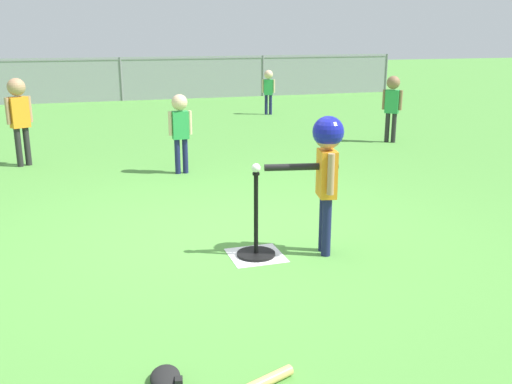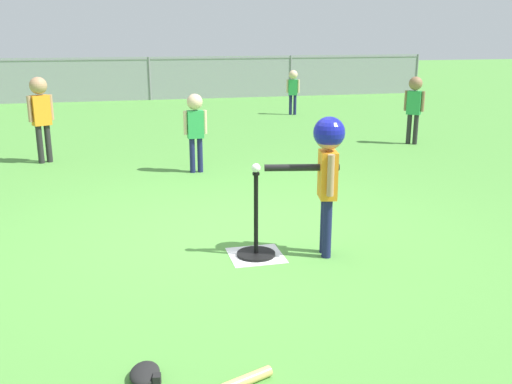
% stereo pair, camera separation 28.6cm
% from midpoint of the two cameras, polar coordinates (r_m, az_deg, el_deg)
% --- Properties ---
extents(ground_plane, '(60.00, 60.00, 0.00)m').
position_cam_midpoint_polar(ground_plane, '(5.20, -4.54, -4.50)').
color(ground_plane, '#51933D').
extents(home_plate, '(0.44, 0.44, 0.01)m').
position_cam_midpoint_polar(home_plate, '(4.77, -1.73, -6.34)').
color(home_plate, white).
rests_on(home_plate, ground_plane).
extents(batting_tee, '(0.32, 0.32, 0.71)m').
position_cam_midpoint_polar(batting_tee, '(4.73, -1.74, -5.09)').
color(batting_tee, black).
rests_on(batting_tee, ground_plane).
extents(baseball_on_tee, '(0.07, 0.07, 0.07)m').
position_cam_midpoint_polar(baseball_on_tee, '(4.54, -1.81, 2.40)').
color(baseball_on_tee, white).
rests_on(baseball_on_tee, batting_tee).
extents(batter_child, '(0.63, 0.33, 1.16)m').
position_cam_midpoint_polar(batter_child, '(4.60, 5.28, 3.47)').
color(batter_child, '#191E4C').
rests_on(batter_child, ground_plane).
extents(fielder_deep_right, '(0.33, 0.24, 1.20)m').
position_cam_midpoint_polar(fielder_deep_right, '(8.49, -23.55, 7.52)').
color(fielder_deep_right, '#262626').
rests_on(fielder_deep_right, ground_plane).
extents(fielder_near_left, '(0.28, 0.19, 0.98)m').
position_cam_midpoint_polar(fielder_near_left, '(12.89, 0.61, 10.54)').
color(fielder_near_left, '#191E4C').
rests_on(fielder_near_left, ground_plane).
extents(fielder_deep_center, '(0.26, 0.24, 1.10)m').
position_cam_midpoint_polar(fielder_deep_center, '(9.78, 12.65, 8.97)').
color(fielder_deep_center, '#262626').
rests_on(fielder_deep_center, ground_plane).
extents(fielder_near_right, '(0.31, 0.20, 1.03)m').
position_cam_midpoint_polar(fielder_near_right, '(7.46, -8.69, 6.82)').
color(fielder_near_right, '#191E4C').
rests_on(fielder_near_right, ground_plane).
extents(spare_bat_wood, '(0.58, 0.27, 0.06)m').
position_cam_midpoint_polar(spare_bat_wood, '(3.12, -2.43, -18.70)').
color(spare_bat_wood, '#DBB266').
rests_on(spare_bat_wood, ground_plane).
extents(glove_near_bats, '(0.20, 0.24, 0.07)m').
position_cam_midpoint_polar(glove_near_bats, '(3.22, -11.66, -17.76)').
color(glove_near_bats, black).
rests_on(glove_near_bats, ground_plane).
extents(outfield_fence, '(16.06, 0.06, 1.15)m').
position_cam_midpoint_polar(outfield_fence, '(15.98, -13.86, 11.04)').
color(outfield_fence, slate).
rests_on(outfield_fence, ground_plane).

